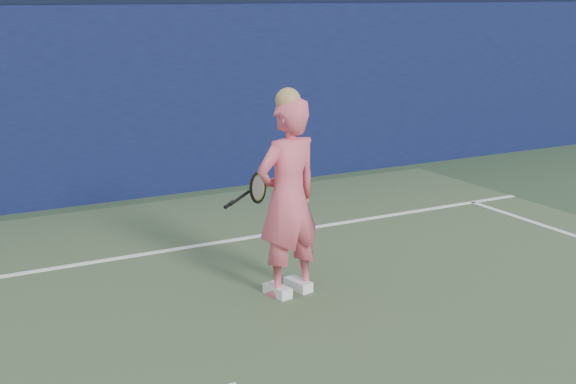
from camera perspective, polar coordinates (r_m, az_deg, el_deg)
backstop_wall at (r=10.41m, az=-17.03°, el=5.75°), size 24.00×0.40×2.50m
wall_cap at (r=10.32m, az=-17.55°, el=12.90°), size 24.00×0.42×0.10m
player at (r=7.00m, az=0.00°, el=-0.38°), size 0.71×0.54×1.85m
racket at (r=7.35m, az=-2.32°, el=0.21°), size 0.53×0.24×0.30m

